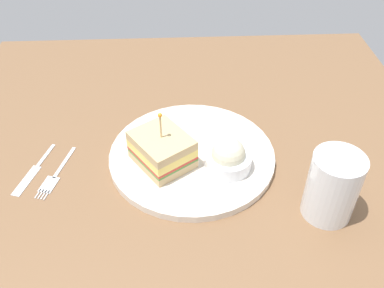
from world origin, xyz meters
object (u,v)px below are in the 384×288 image
(fork, at_px, (54,177))
(knife, at_px, (33,172))
(coleslaw_bowl, at_px, (228,157))
(drink_glass, at_px, (331,190))
(plate, at_px, (192,156))
(sandwich_half_center, at_px, (162,150))

(fork, bearing_deg, knife, 157.68)
(coleslaw_bowl, distance_m, drink_glass, 0.17)
(plate, height_order, coleslaw_bowl, coleslaw_bowl)
(fork, xyz_separation_m, knife, (-0.04, 0.02, 0.00))
(plate, xyz_separation_m, fork, (-0.23, -0.04, -0.00))
(plate, relative_size, sandwich_half_center, 2.35)
(drink_glass, bearing_deg, sandwich_half_center, 156.24)
(plate, xyz_separation_m, sandwich_half_center, (-0.05, -0.02, 0.03))
(plate, bearing_deg, knife, -175.50)
(fork, height_order, knife, same)
(plate, bearing_deg, coleslaw_bowl, -33.00)
(plate, height_order, sandwich_half_center, sandwich_half_center)
(sandwich_half_center, height_order, drink_glass, sandwich_half_center)
(plate, xyz_separation_m, coleslaw_bowl, (0.06, -0.04, 0.03))
(plate, relative_size, fork, 2.25)
(fork, bearing_deg, coleslaw_bowl, -0.13)
(plate, bearing_deg, drink_glass, -33.11)
(plate, relative_size, knife, 2.27)
(sandwich_half_center, height_order, coleslaw_bowl, sandwich_half_center)
(fork, bearing_deg, drink_glass, -12.16)
(drink_glass, distance_m, knife, 0.48)
(sandwich_half_center, distance_m, coleslaw_bowl, 0.11)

